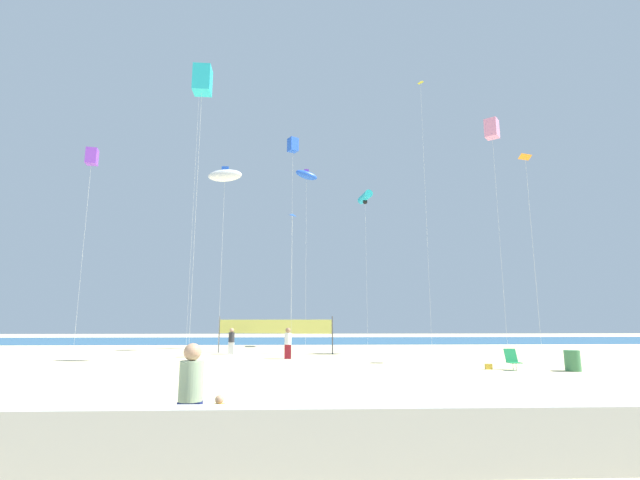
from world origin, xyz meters
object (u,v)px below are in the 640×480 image
kite_green_inflatable (199,88)px  mother_figure (191,393)px  kite_blue_inflatable (306,175)px  kite_cyan_tube (365,197)px  kite_blue_box (293,145)px  kite_pink_box (492,129)px  kite_blue_diamond (293,218)px  beach_handbag (489,367)px  kite_white_inflatable (225,176)px  trash_barrel (572,361)px  kite_violet_box (92,157)px  folding_beach_chair (512,359)px  volleyball_net (275,328)px  beachgoer_charcoal_shirt (231,340)px  kite_yellow_diamond (421,97)px  kite_cyan_box (202,80)px  kite_orange_diamond (526,159)px  beachgoer_white_shirt (288,342)px  toddler_figure (219,420)px

kite_green_inflatable → mother_figure: bearing=-75.9°
kite_blue_inflatable → kite_cyan_tube: bearing=29.1°
kite_blue_box → kite_pink_box: 14.69m
kite_blue_diamond → kite_cyan_tube: (6.13, 11.12, 4.53)m
mother_figure → kite_pink_box: (15.08, 21.41, 14.47)m
beach_handbag → kite_blue_diamond: kite_blue_diamond is taller
beach_handbag → kite_white_inflatable: kite_white_inflatable is taller
trash_barrel → kite_violet_box: 28.18m
kite_white_inflatable → kite_pink_box: 18.94m
folding_beach_chair → volleyball_net: (-10.88, 10.66, 1.17)m
volleyball_net → kite_pink_box: (15.04, -1.16, 13.74)m
mother_figure → beachgoer_charcoal_shirt: 22.06m
kite_green_inflatable → kite_pink_box: size_ratio=1.28×
kite_blue_box → kite_blue_inflatable: bearing=59.3°
volleyball_net → beach_handbag: size_ratio=26.02×
kite_cyan_tube → kite_yellow_diamond: bearing=-49.3°
beachgoer_charcoal_shirt → folding_beach_chair: bearing=140.8°
kite_cyan_box → kite_blue_box: bearing=68.7°
kite_cyan_box → kite_green_inflatable: bearing=104.6°
mother_figure → beach_handbag: bearing=67.2°
kite_pink_box → kite_orange_diamond: kite_pink_box is taller
folding_beach_chair → beach_handbag: 1.05m
beachgoer_white_shirt → kite_blue_inflatable: 16.00m
beach_handbag → kite_green_inflatable: kite_green_inflatable is taller
kite_violet_box → kite_blue_box: kite_blue_box is taller
kite_blue_diamond → volleyball_net: bearing=110.0°
kite_violet_box → kite_yellow_diamond: 24.85m
mother_figure → beachgoer_charcoal_shirt: bearing=113.4°
beachgoer_charcoal_shirt → kite_yellow_diamond: (14.05, 3.85, 19.18)m
kite_yellow_diamond → kite_pink_box: 7.38m
beachgoer_white_shirt → kite_pink_box: bearing=81.6°
kite_blue_inflatable → kite_pink_box: bearing=-25.3°
beachgoer_white_shirt → trash_barrel: bearing=39.4°
beach_handbag → kite_cyan_tube: kite_cyan_tube is taller
toddler_figure → beachgoer_charcoal_shirt: beachgoer_charcoal_shirt is taller
kite_blue_diamond → kite_cyan_tube: bearing=61.1°
kite_blue_diamond → trash_barrel: bearing=-33.5°
mother_figure → kite_white_inflatable: bearing=115.2°
kite_cyan_box → trash_barrel: bearing=-9.5°
beachgoer_white_shirt → beachgoer_charcoal_shirt: size_ratio=1.04×
kite_green_inflatable → kite_white_inflatable: (3.69, -8.08, -9.78)m
kite_yellow_diamond → kite_pink_box: kite_yellow_diamond is taller
volleyball_net → kite_green_inflatable: 19.64m
trash_barrel → kite_green_inflatable: bearing=144.9°
kite_orange_diamond → beachgoer_charcoal_shirt: bearing=157.5°
folding_beach_chair → kite_green_inflatable: 29.23m
kite_cyan_tube → beachgoer_charcoal_shirt: bearing=-139.5°
beachgoer_white_shirt → kite_blue_box: kite_blue_box is taller
kite_cyan_box → kite_cyan_tube: 19.62m
volleyball_net → kite_cyan_box: bearing=-112.7°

